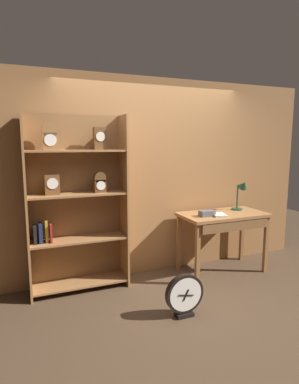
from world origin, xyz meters
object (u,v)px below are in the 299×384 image
bookshelf (76,202)px  toolbox_small (207,213)px  desk_lamp (242,191)px  round_clock_large (184,295)px  open_repair_manual (219,215)px  workbench (224,221)px

bookshelf → toolbox_small: bearing=-9.4°
desk_lamp → toolbox_small: size_ratio=2.19×
round_clock_large → open_repair_manual: bearing=39.5°
workbench → round_clock_large: size_ratio=2.60×
toolbox_small → open_repair_manual: 0.17m
bookshelf → desk_lamp: bookshelf is taller
round_clock_large → bookshelf: bearing=130.6°
toolbox_small → round_clock_large: (-0.74, -0.78, -0.63)m
desk_lamp → open_repair_manual: bearing=-159.0°
workbench → round_clock_large: workbench is taller
workbench → desk_lamp: size_ratio=2.67×
toolbox_small → open_repair_manual: (0.16, -0.04, -0.02)m
toolbox_small → open_repair_manual: toolbox_small is taller
desk_lamp → open_repair_manual: size_ratio=1.99×
toolbox_small → round_clock_large: size_ratio=0.44×
desk_lamp → toolbox_small: bearing=-167.0°
desk_lamp → open_repair_manual: 0.59m
round_clock_large → toolbox_small: bearing=46.6°
desk_lamp → round_clock_large: 1.89m
bookshelf → workbench: bearing=-6.7°
toolbox_small → open_repair_manual: size_ratio=0.91×
bookshelf → round_clock_large: (0.90, -1.05, -0.84)m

